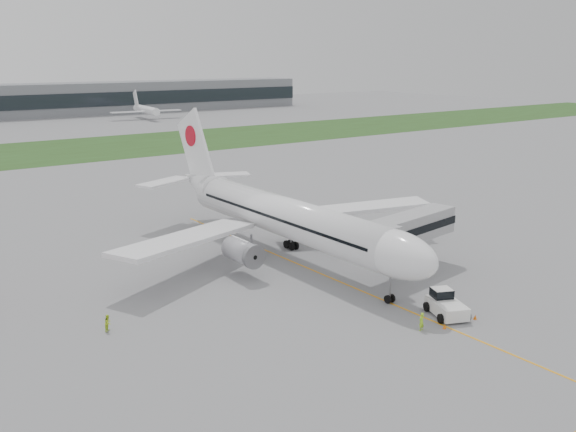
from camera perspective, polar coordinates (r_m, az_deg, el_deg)
ground at (r=80.03m, az=1.40°, el=-4.50°), size 600.00×600.00×0.00m
apron_markings at (r=76.34m, az=3.70°, el=-5.46°), size 70.00×70.00×0.04m
grass_strip at (r=187.74m, az=-21.55°, el=5.25°), size 600.00×50.00×0.02m
airliner at (r=82.21m, az=-0.64°, el=0.11°), size 48.13×53.95×17.88m
pushback_tug at (r=67.19m, az=13.82°, el=-7.60°), size 4.57×5.41×2.43m
jet_bridge at (r=76.95m, az=10.43°, el=-1.26°), size 15.82×6.74×7.37m
safety_cone_left at (r=64.14m, az=13.75°, el=-9.51°), size 0.35×0.35×0.48m
safety_cone_right at (r=67.05m, az=16.30°, el=-8.62°), size 0.36×0.36×0.50m
ground_crew_near at (r=63.03m, az=11.77°, el=-9.17°), size 0.72×0.53×1.81m
ground_crew_far at (r=63.97m, az=-15.70°, el=-9.14°), size 1.01×1.01×1.65m
distant_aircraft_right at (r=276.33m, az=-12.45°, el=8.40°), size 32.09×29.02×11.27m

